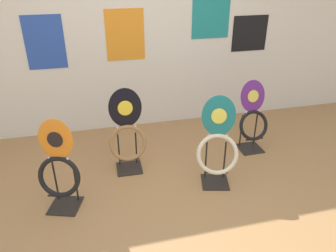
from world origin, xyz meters
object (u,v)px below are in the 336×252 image
Objects in this scene: toilet_seat_display_purple_note at (253,120)px; toilet_seat_display_teal_sax at (218,147)px; toilet_seat_display_orange_sun at (59,170)px; toilet_seat_display_jazz_black at (127,135)px.

toilet_seat_display_purple_note is 0.90× the size of toilet_seat_display_teal_sax.
toilet_seat_display_orange_sun is 0.96× the size of toilet_seat_display_jazz_black.
toilet_seat_display_orange_sun is at bearing -179.52° from toilet_seat_display_teal_sax.
toilet_seat_display_purple_note is 1.52m from toilet_seat_display_jazz_black.
toilet_seat_display_jazz_black is (-1.52, -0.08, 0.04)m from toilet_seat_display_purple_note.
toilet_seat_display_orange_sun is at bearing -144.69° from toilet_seat_display_jazz_black.
toilet_seat_display_teal_sax is (-0.67, -0.55, 0.04)m from toilet_seat_display_purple_note.
toilet_seat_display_orange_sun is 1.05× the size of toilet_seat_display_purple_note.
toilet_seat_display_teal_sax is (0.85, -0.47, -0.00)m from toilet_seat_display_jazz_black.
toilet_seat_display_purple_note is at bearing 3.05° from toilet_seat_display_jazz_black.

